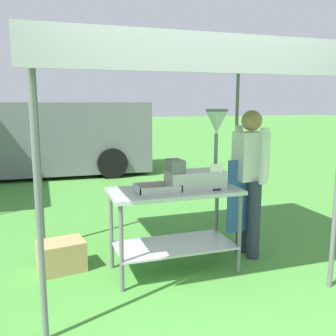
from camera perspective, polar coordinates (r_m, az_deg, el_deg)
name	(u,v)px	position (r m, az deg, el deg)	size (l,w,h in m)	color
ground_plane	(100,181)	(8.42, -10.15, -1.88)	(70.00, 70.00, 0.00)	#478E38
stall_canopy	(171,60)	(3.74, 0.51, 15.99)	(2.71, 2.07, 2.18)	slate
donut_cart	(174,211)	(3.78, 0.96, -6.54)	(1.28, 0.62, 0.85)	#B7B7BC
donut_tray	(158,189)	(3.63, -1.54, -3.22)	(0.42, 0.28, 0.07)	#B7B7BC
donut_fryer	(199,164)	(3.74, 4.66, 0.58)	(0.61, 0.28, 0.78)	#B7B7BC
menu_sign	(216,179)	(3.70, 7.30, -1.63)	(0.13, 0.05, 0.26)	black
vendor	(249,176)	(4.21, 12.13, -1.15)	(0.46, 0.54, 1.61)	#2D3347
supply_crate	(61,256)	(4.10, -15.74, -12.60)	(0.50, 0.40, 0.31)	tan
van_grey	(40,137)	(9.41, -18.66, 4.39)	(4.97, 2.21, 1.69)	slate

